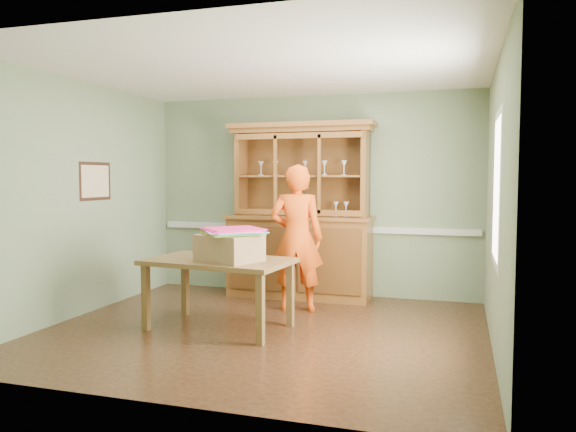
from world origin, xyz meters
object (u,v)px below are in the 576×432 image
(dining_table, at_px, (219,267))
(person, at_px, (297,238))
(china_hutch, at_px, (300,236))
(cardboard_box, at_px, (229,248))

(dining_table, height_order, person, person)
(china_hutch, bearing_deg, cardboard_box, -96.35)
(china_hutch, bearing_deg, person, -76.98)
(cardboard_box, height_order, person, person)
(cardboard_box, xyz_separation_m, person, (0.39, 1.13, -0.00))
(china_hutch, relative_size, person, 1.32)
(china_hutch, bearing_deg, dining_table, -101.82)
(cardboard_box, bearing_deg, dining_table, 148.33)
(cardboard_box, bearing_deg, china_hutch, 83.65)
(china_hutch, height_order, person, china_hutch)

